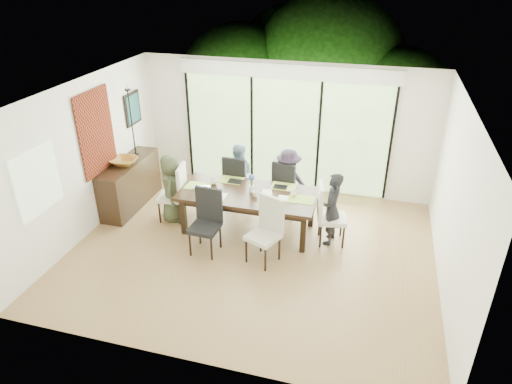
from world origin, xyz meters
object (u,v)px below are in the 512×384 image
(vase, at_px, (252,189))
(bowl, at_px, (124,161))
(chair_near_right, at_px, (263,232))
(chair_left_end, at_px, (171,192))
(chair_far_left, at_px, (238,180))
(chair_right_end, at_px, (333,214))
(person_far_right, at_px, (288,182))
(chair_near_left, at_px, (204,223))
(person_far_left, at_px, (238,176))
(laptop, at_px, (201,189))
(cup_b, at_px, (255,194))
(chair_far_right, at_px, (288,186))
(sideboard, at_px, (130,184))
(table_top, at_px, (248,194))
(cup_a, at_px, (214,182))
(cup_c, at_px, (294,193))
(person_left_end, at_px, (172,188))
(person_right_end, at_px, (332,209))

(vase, distance_m, bowl, 2.57)
(chair_near_right, bearing_deg, chair_left_end, 178.83)
(bowl, bearing_deg, chair_far_left, 18.31)
(chair_right_end, xyz_separation_m, person_far_right, (-0.95, 0.83, 0.10))
(chair_far_left, relative_size, chair_near_left, 1.00)
(person_far_left, height_order, laptop, person_far_left)
(chair_far_left, relative_size, chair_near_right, 1.00)
(chair_near_left, xyz_separation_m, bowl, (-2.01, 1.04, 0.44))
(vase, bearing_deg, cup_b, -56.31)
(vase, xyz_separation_m, laptop, (-0.90, -0.15, -0.05))
(chair_far_right, distance_m, sideboard, 3.12)
(chair_near_left, relative_size, person_far_right, 0.85)
(chair_left_end, bearing_deg, chair_far_left, 120.69)
(table_top, distance_m, vase, 0.12)
(vase, bearing_deg, sideboard, 175.12)
(chair_left_end, relative_size, chair_far_right, 1.00)
(cup_a, relative_size, cup_c, 1.00)
(table_top, relative_size, chair_left_end, 2.18)
(person_left_end, height_order, sideboard, person_left_end)
(chair_far_left, bearing_deg, chair_left_end, 43.08)
(chair_near_right, height_order, person_far_right, person_far_right)
(chair_near_left, xyz_separation_m, chair_near_right, (1.00, 0.00, 0.00))
(chair_right_end, distance_m, chair_far_right, 1.27)
(person_left_end, bearing_deg, table_top, -102.77)
(laptop, bearing_deg, person_far_right, 18.53)
(chair_left_end, distance_m, person_right_end, 2.98)
(vase, relative_size, bowl, 0.25)
(chair_right_end, height_order, chair_near_left, same)
(chair_near_left, distance_m, sideboard, 2.31)
(chair_far_left, height_order, person_right_end, person_right_end)
(chair_near_right, xyz_separation_m, bowl, (-3.01, 1.04, 0.44))
(person_left_end, relative_size, bowl, 2.64)
(chair_far_right, height_order, person_far_right, person_far_right)
(vase, distance_m, cup_c, 0.75)
(person_far_right, relative_size, vase, 10.75)
(vase, xyz_separation_m, bowl, (-2.56, 0.12, 0.18))
(chair_near_right, bearing_deg, table_top, 142.22)
(person_far_left, height_order, sideboard, person_far_left)
(person_left_end, bearing_deg, chair_near_left, -144.36)
(person_far_left, xyz_separation_m, sideboard, (-2.06, -0.56, -0.19))
(vase, relative_size, cup_c, 0.97)
(sideboard, distance_m, bowl, 0.54)
(person_far_right, height_order, vase, person_far_right)
(chair_right_end, bearing_deg, chair_far_right, 36.77)
(chair_far_left, relative_size, cup_c, 8.87)
(chair_left_end, height_order, bowl, chair_left_end)
(person_right_end, bearing_deg, chair_near_left, -61.22)
(person_far_left, bearing_deg, chair_far_left, -103.96)
(chair_far_right, distance_m, chair_near_left, 2.02)
(laptop, xyz_separation_m, cup_c, (1.65, 0.20, 0.04))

